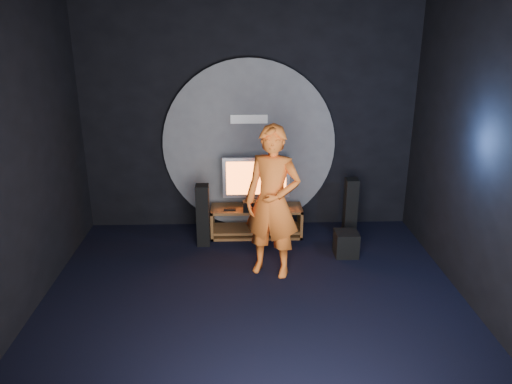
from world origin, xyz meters
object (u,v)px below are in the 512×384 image
tv (256,180)px  tower_speaker_left (203,215)px  subwoofer (346,244)px  player (273,202)px  media_console (257,223)px  tower_speaker_right (350,208)px

tv → tower_speaker_left: size_ratio=1.09×
subwoofer → player: size_ratio=0.18×
media_console → tower_speaker_right: bearing=-4.2°
tv → media_console: bearing=-83.9°
tv → player: 1.26m
media_console → tower_speaker_left: size_ratio=1.49×
tv → tower_speaker_right: tv is taller
subwoofer → player: player is taller
tower_speaker_left → tower_speaker_right: same height
tv → player: player is taller
player → subwoofer: bearing=44.4°
media_console → tv: size_ratio=1.37×
tower_speaker_right → player: 1.72m
tv → tower_speaker_left: (-0.78, -0.37, -0.41)m
tower_speaker_left → tower_speaker_right: size_ratio=1.00×
tv → subwoofer: (1.22, -0.79, -0.69)m
subwoofer → player: 1.41m
tower_speaker_left → media_console: bearing=21.2°
tv → tower_speaker_right: 1.47m
media_console → tower_speaker_left: bearing=-158.8°
tower_speaker_left → subwoofer: bearing=-11.7°
tv → player: bearing=-82.6°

